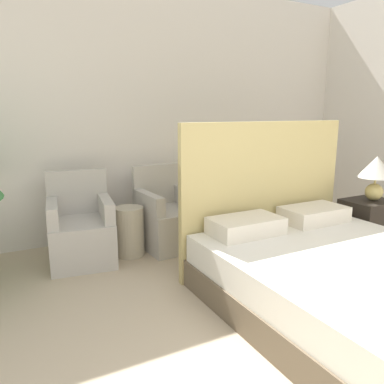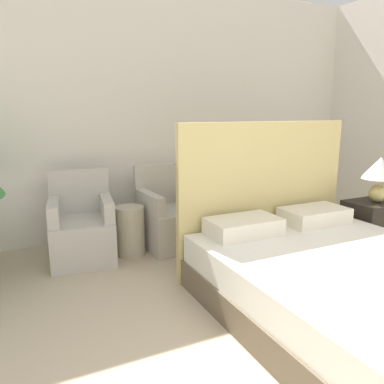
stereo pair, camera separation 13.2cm
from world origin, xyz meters
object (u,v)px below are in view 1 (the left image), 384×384
object	(u,v)px
armchair_near_window_right	(169,221)
table_lamp	(376,171)
armchair_near_window_left	(81,234)
bed	(351,280)
side_table	(130,231)
nightstand	(367,227)

from	to	relation	value
armchair_near_window_right	table_lamp	size ratio (longest dim) A/B	1.94
armchair_near_window_left	table_lamp	world-z (taller)	table_lamp
bed	table_lamp	size ratio (longest dim) A/B	5.02
table_lamp	side_table	distance (m)	2.56
nightstand	side_table	world-z (taller)	nightstand
table_lamp	side_table	bearing A→B (deg)	153.28
armchair_near_window_left	armchair_near_window_right	distance (m)	0.94
bed	side_table	world-z (taller)	bed
table_lamp	bed	bearing A→B (deg)	-147.86
nightstand	side_table	distance (m)	2.45
bed	nightstand	distance (m)	1.38
armchair_near_window_left	nightstand	world-z (taller)	armchair_near_window_left
armchair_near_window_right	table_lamp	world-z (taller)	table_lamp
armchair_near_window_left	nightstand	bearing A→B (deg)	-15.84
bed	table_lamp	world-z (taller)	bed
armchair_near_window_left	side_table	xyz separation A→B (m)	(0.47, -0.06, -0.03)
nightstand	table_lamp	world-z (taller)	table_lamp
armchair_near_window_right	table_lamp	xyz separation A→B (m)	(1.75, -1.18, 0.59)
nightstand	table_lamp	size ratio (longest dim) A/B	1.27
nightstand	side_table	xyz separation A→B (m)	(-2.19, 1.10, -0.03)
armchair_near_window_left	table_lamp	bearing A→B (deg)	-15.92
armchair_near_window_left	bed	bearing A→B (deg)	-44.12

